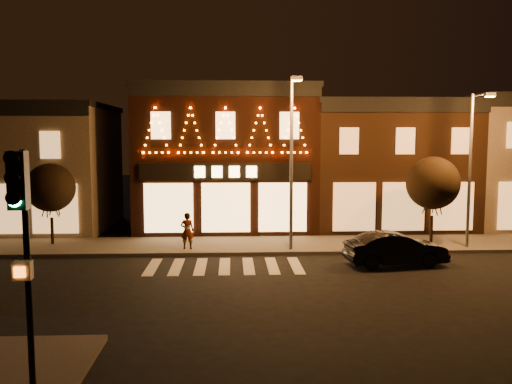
{
  "coord_description": "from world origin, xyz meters",
  "views": [
    {
      "loc": [
        0.32,
        -17.75,
        5.34
      ],
      "look_at": [
        1.32,
        4.0,
        3.12
      ],
      "focal_mm": 37.14,
      "sensor_mm": 36.0,
      "label": 1
    }
  ],
  "objects": [
    {
      "name": "streetlamp_right",
      "position": [
        11.6,
        6.55,
        4.4
      ],
      "size": [
        0.47,
        1.66,
        7.25
      ],
      "rotation": [
        0.0,
        0.0,
        -0.06
      ],
      "color": "#59595E",
      "rests_on": "sidewalk_far"
    },
    {
      "name": "building_left",
      "position": [
        -13.0,
        13.99,
        3.66
      ],
      "size": [
        12.2,
        8.28,
        7.3
      ],
      "color": "brown",
      "rests_on": "ground"
    },
    {
      "name": "pedestrian",
      "position": [
        -1.79,
        6.87,
        1.02
      ],
      "size": [
        0.66,
        0.45,
        1.73
      ],
      "primitive_type": "imported",
      "rotation": [
        0.0,
        0.0,
        3.08
      ],
      "color": "gray",
      "rests_on": "sidewalk_far"
    },
    {
      "name": "traffic_signal_near",
      "position": [
        -3.81,
        -7.28,
        3.66
      ],
      "size": [
        0.37,
        0.52,
        4.98
      ],
      "rotation": [
        0.0,
        0.0,
        0.07
      ],
      "color": "black",
      "rests_on": "sidewalk_near"
    },
    {
      "name": "streetlamp_mid",
      "position": [
        3.08,
        6.37,
        4.78
      ],
      "size": [
        0.5,
        1.8,
        7.88
      ],
      "rotation": [
        0.0,
        0.0,
        -0.01
      ],
      "color": "#59595E",
      "rests_on": "sidewalk_far"
    },
    {
      "name": "ground",
      "position": [
        0.0,
        0.0,
        0.0
      ],
      "size": [
        120.0,
        120.0,
        0.0
      ],
      "primitive_type": "plane",
      "color": "black",
      "rests_on": "ground"
    },
    {
      "name": "building_pulp",
      "position": [
        0.0,
        13.98,
        4.16
      ],
      "size": [
        10.2,
        8.34,
        8.3
      ],
      "color": "black",
      "rests_on": "ground"
    },
    {
      "name": "tree_right",
      "position": [
        10.1,
        7.47,
        3.17
      ],
      "size": [
        2.58,
        2.58,
        4.31
      ],
      "rotation": [
        0.0,
        0.0,
        0.14
      ],
      "color": "black",
      "rests_on": "sidewalk_far"
    },
    {
      "name": "dark_sedan",
      "position": [
        7.2,
        3.89,
        0.7
      ],
      "size": [
        4.36,
        1.92,
        1.39
      ],
      "primitive_type": "imported",
      "rotation": [
        0.0,
        0.0,
        1.68
      ],
      "color": "black",
      "rests_on": "ground"
    },
    {
      "name": "tree_left",
      "position": [
        -8.55,
        8.44,
        2.93
      ],
      "size": [
        2.38,
        2.38,
        3.98
      ],
      "rotation": [
        0.0,
        0.0,
        -0.16
      ],
      "color": "black",
      "rests_on": "sidewalk_far"
    },
    {
      "name": "building_right_a",
      "position": [
        9.5,
        13.99,
        3.76
      ],
      "size": [
        9.2,
        8.28,
        7.5
      ],
      "color": "#372013",
      "rests_on": "ground"
    },
    {
      "name": "sidewalk_far",
      "position": [
        2.0,
        8.0,
        0.07
      ],
      "size": [
        44.0,
        4.0,
        0.15
      ],
      "primitive_type": "cube",
      "color": "#47423D",
      "rests_on": "ground"
    }
  ]
}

